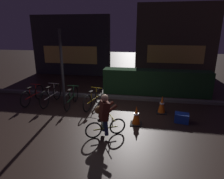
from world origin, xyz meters
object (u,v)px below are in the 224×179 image
at_px(parked_bike_left_mid, 51,95).
at_px(traffic_cone_far, 162,105).
at_px(street_post, 62,68).
at_px(blue_crate, 182,118).
at_px(parked_bike_leftmost, 33,95).
at_px(cyclist, 104,115).
at_px(parked_bike_center_left, 72,98).
at_px(parked_bike_center_right, 93,99).
at_px(traffic_cone_near, 136,116).

relative_size(parked_bike_left_mid, traffic_cone_far, 2.64).
relative_size(street_post, parked_bike_left_mid, 1.71).
distance_m(parked_bike_left_mid, blue_crate, 5.01).
relative_size(parked_bike_leftmost, cyclist, 1.28).
distance_m(parked_bike_leftmost, blue_crate, 5.77).
bearing_deg(blue_crate, parked_bike_center_left, 169.67).
bearing_deg(parked_bike_center_right, blue_crate, -91.17).
height_order(street_post, parked_bike_leftmost, street_post).
bearing_deg(parked_bike_leftmost, blue_crate, -95.69).
distance_m(street_post, parked_bike_leftmost, 1.74).
distance_m(parked_bike_center_left, parked_bike_center_right, 0.88).
relative_size(parked_bike_left_mid, cyclist, 1.37).
height_order(parked_bike_left_mid, traffic_cone_near, parked_bike_left_mid).
relative_size(traffic_cone_near, traffic_cone_far, 0.95).
relative_size(blue_crate, cyclist, 0.35).
relative_size(street_post, parked_bike_leftmost, 1.84).
height_order(street_post, parked_bike_center_left, street_post).
xyz_separation_m(parked_bike_center_right, blue_crate, (3.15, -0.75, -0.18)).
height_order(parked_bike_left_mid, cyclist, cyclist).
bearing_deg(parked_bike_leftmost, parked_bike_center_left, -89.75).
xyz_separation_m(traffic_cone_far, cyclist, (-1.70, -1.91, 0.32)).
xyz_separation_m(parked_bike_leftmost, traffic_cone_far, (5.12, -0.14, -0.02)).
bearing_deg(parked_bike_center_right, street_post, 95.62).
height_order(parked_bike_left_mid, blue_crate, parked_bike_left_mid).
bearing_deg(street_post, parked_bike_leftmost, -175.30).
distance_m(parked_bike_leftmost, parked_bike_center_left, 1.69).
bearing_deg(street_post, parked_bike_left_mid, -173.97).
bearing_deg(traffic_cone_far, parked_bike_center_right, 177.76).
bearing_deg(blue_crate, traffic_cone_far, 132.17).
relative_size(traffic_cone_near, blue_crate, 1.41).
bearing_deg(parked_bike_center_left, parked_bike_leftmost, 85.62).
height_order(traffic_cone_near, cyclist, cyclist).
xyz_separation_m(parked_bike_leftmost, parked_bike_center_left, (1.69, -0.06, 0.01)).
xyz_separation_m(traffic_cone_near, blue_crate, (1.45, 0.40, -0.15)).
xyz_separation_m(parked_bike_leftmost, parked_bike_left_mid, (0.78, 0.05, 0.02)).
xyz_separation_m(parked_bike_center_left, traffic_cone_near, (2.58, -1.13, -0.05)).
relative_size(parked_bike_leftmost, parked_bike_left_mid, 0.93).
bearing_deg(parked_bike_center_right, parked_bike_leftmost, 101.43).
xyz_separation_m(parked_bike_center_right, traffic_cone_far, (2.56, -0.10, -0.02)).
bearing_deg(parked_bike_leftmost, street_post, -83.10).
relative_size(parked_bike_leftmost, traffic_cone_far, 2.45).
distance_m(street_post, cyclist, 3.13).
xyz_separation_m(parked_bike_left_mid, traffic_cone_far, (4.34, -0.19, -0.04)).
height_order(parked_bike_leftmost, blue_crate, parked_bike_leftmost).
relative_size(parked_bike_center_left, cyclist, 1.33).
xyz_separation_m(street_post, parked_bike_left_mid, (-0.53, -0.06, -1.11)).
bearing_deg(parked_bike_left_mid, street_post, -81.65).
distance_m(traffic_cone_near, blue_crate, 1.51).
height_order(traffic_cone_far, blue_crate, traffic_cone_far).
distance_m(parked_bike_left_mid, traffic_cone_far, 4.34).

